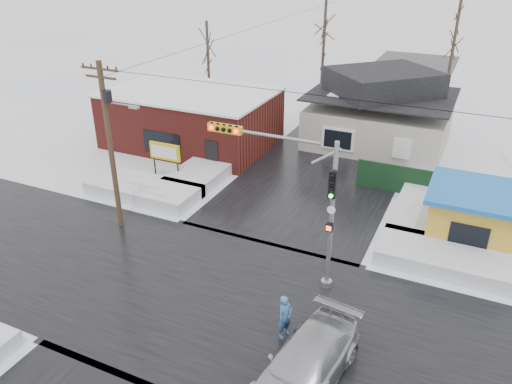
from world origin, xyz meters
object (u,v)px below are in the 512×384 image
at_px(utility_pole, 110,138).
at_px(car, 306,365).
at_px(marquee_sign, 165,153).
at_px(pedestrian, 285,317).
at_px(traffic_signal, 297,190).
at_px(kiosk, 472,215).

distance_m(utility_pole, car, 14.97).
height_order(marquee_sign, pedestrian, marquee_sign).
xyz_separation_m(traffic_signal, utility_pole, (-10.36, 0.53, 0.57)).
bearing_deg(pedestrian, traffic_signal, 37.38).
height_order(traffic_signal, pedestrian, traffic_signal).
bearing_deg(marquee_sign, kiosk, 1.55).
height_order(utility_pole, pedestrian, utility_pole).
distance_m(traffic_signal, marquee_sign, 13.42).
xyz_separation_m(utility_pole, car, (12.95, -6.17, -4.28)).
xyz_separation_m(traffic_signal, marquee_sign, (-11.43, 6.53, -2.62)).
xyz_separation_m(marquee_sign, pedestrian, (12.48, -10.28, -0.98)).
bearing_deg(traffic_signal, kiosk, 44.84).
bearing_deg(traffic_signal, marquee_sign, 150.28).
bearing_deg(utility_pole, traffic_signal, -2.95).
height_order(utility_pole, marquee_sign, utility_pole).
relative_size(utility_pole, kiosk, 1.96).
distance_m(traffic_signal, utility_pole, 10.39).
relative_size(utility_pole, marquee_sign, 3.53).
distance_m(marquee_sign, pedestrian, 16.20).
height_order(kiosk, pedestrian, kiosk).
bearing_deg(kiosk, marquee_sign, -178.45).
height_order(marquee_sign, kiosk, kiosk).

